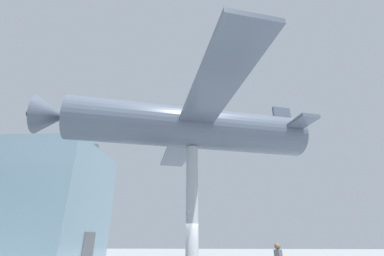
# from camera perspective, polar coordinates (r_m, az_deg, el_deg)

# --- Properties ---
(glass_pavilion_right) EXTENTS (8.32, 15.57, 9.43)m
(glass_pavilion_right) POSITION_cam_1_polar(r_m,az_deg,el_deg) (26.74, -36.73, -13.38)
(glass_pavilion_right) COLOR #7593A3
(glass_pavilion_right) RESTS_ON ground_plane
(support_pylon_central) EXTENTS (0.59, 0.59, 6.24)m
(support_pylon_central) POSITION_cam_1_polar(r_m,az_deg,el_deg) (12.76, 0.00, -17.70)
(support_pylon_central) COLOR #999EA3
(support_pylon_central) RESTS_ON ground_plane
(suspended_airplane) EXTENTS (15.50, 14.31, 2.95)m
(suspended_airplane) POSITION_cam_1_polar(r_m,az_deg,el_deg) (13.75, -1.57, 0.16)
(suspended_airplane) COLOR #4C5666
(suspended_airplane) RESTS_ON support_pylon_central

